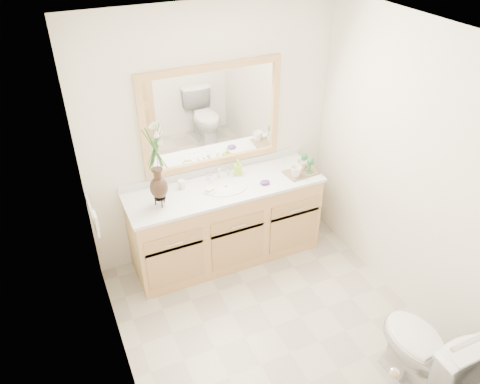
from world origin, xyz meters
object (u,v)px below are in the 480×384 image
flower_vase (155,153)px  tumbler (182,184)px  tray (301,173)px  soap_bottle (238,168)px  toilet (424,353)px

flower_vase → tumbler: flower_vase is taller
tray → soap_bottle: bearing=153.3°
toilet → tumbler: (-1.07, 2.06, 0.50)m
flower_vase → tumbler: size_ratio=9.19×
flower_vase → soap_bottle: size_ratio=5.21×
tray → flower_vase: bearing=173.8°
toilet → flower_vase: (-1.32, 1.89, 0.97)m
toilet → tray: tray is taller
tumbler → tray: bearing=-11.2°
toilet → tray: bearing=-91.5°
tray → toilet: bearing=-95.8°
tumbler → toilet: bearing=-62.5°
toilet → flower_vase: flower_vase is taller
soap_bottle → tray: bearing=-4.3°
soap_bottle → tray: (0.56, -0.23, -0.06)m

